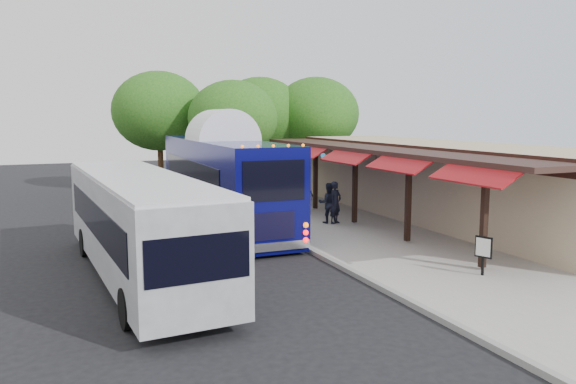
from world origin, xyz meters
name	(u,v)px	position (x,y,z in m)	size (l,w,h in m)	color
ground	(316,256)	(0.00, 0.00, 0.00)	(90.00, 90.00, 0.00)	black
sidewalk	(378,223)	(5.00, 4.00, 0.07)	(10.00, 40.00, 0.15)	#9E9B93
curb	(275,232)	(0.05, 4.00, 0.07)	(0.20, 40.00, 0.16)	gray
station_shelter	(441,181)	(8.38, 4.00, 1.85)	(8.15, 20.00, 3.60)	#C9B18B
coach_bus	(223,177)	(-1.45, 6.50, 2.20)	(2.81, 12.87, 4.10)	#06064C
city_bus	(139,221)	(-6.03, -0.28, 1.73)	(3.35, 11.78, 3.12)	gray
ped_a	(335,203)	(3.06, 4.43, 1.08)	(0.68, 0.45, 1.86)	black
ped_b	(328,203)	(2.81, 4.65, 1.05)	(0.87, 0.68, 1.79)	black
ped_c	(306,197)	(2.94, 7.36, 0.95)	(0.93, 0.39, 1.59)	black
ped_d	(285,187)	(3.40, 11.12, 0.98)	(1.07, 0.62, 1.66)	black
sign_board	(483,249)	(3.34, -4.51, 0.95)	(0.23, 0.52, 1.18)	black
tree_left	(233,119)	(1.95, 15.93, 4.69)	(5.50, 5.50, 7.04)	#382314
tree_mid	(260,114)	(4.77, 18.88, 4.98)	(5.83, 5.83, 7.47)	#382314
tree_right	(316,114)	(8.34, 17.54, 4.99)	(5.84, 5.84, 7.48)	#382314
tree_far	(159,111)	(-1.83, 19.81, 5.16)	(6.04, 6.04, 7.74)	#382314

